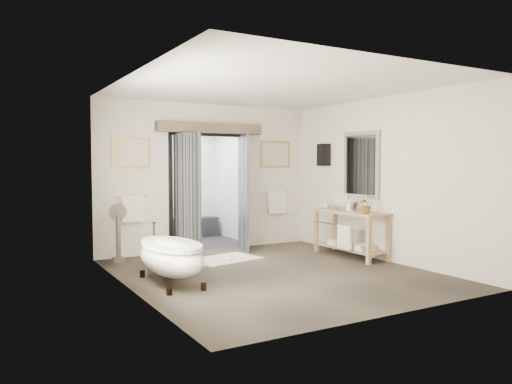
% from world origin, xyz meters
% --- Properties ---
extents(ground_plane, '(5.00, 5.00, 0.00)m').
position_xyz_m(ground_plane, '(0.00, 0.00, 0.00)').
color(ground_plane, brown).
extents(room_shell, '(4.52, 5.02, 2.91)m').
position_xyz_m(room_shell, '(-0.04, -0.11, 1.86)').
color(room_shell, beige).
rests_on(room_shell, ground_plane).
extents(shower_room, '(2.22, 2.01, 2.51)m').
position_xyz_m(shower_room, '(0.00, 3.99, 0.91)').
color(shower_room, black).
rests_on(shower_room, ground_plane).
extents(back_wall_dressing, '(3.82, 0.79, 2.52)m').
position_xyz_m(back_wall_dressing, '(0.00, 2.32, 1.56)').
color(back_wall_dressing, black).
rests_on(back_wall_dressing, ground_plane).
extents(clawfoot_tub, '(0.74, 1.66, 0.81)m').
position_xyz_m(clawfoot_tub, '(-1.65, 0.17, 0.40)').
color(clawfoot_tub, black).
rests_on(clawfoot_tub, ground_plane).
extents(vanity, '(0.57, 1.60, 0.85)m').
position_xyz_m(vanity, '(1.95, 0.51, 0.51)').
color(vanity, tan).
rests_on(vanity, ground_plane).
extents(pedestal_mirror, '(0.30, 0.20, 1.03)m').
position_xyz_m(pedestal_mirror, '(-1.89, 2.16, 0.44)').
color(pedestal_mirror, brown).
rests_on(pedestal_mirror, ground_plane).
extents(rug, '(1.35, 1.05, 0.01)m').
position_xyz_m(rug, '(-0.18, 1.43, 0.01)').
color(rug, beige).
rests_on(rug, ground_plane).
extents(slippers, '(0.38, 0.25, 0.05)m').
position_xyz_m(slippers, '(-0.10, 1.30, 0.04)').
color(slippers, silver).
rests_on(slippers, rug).
extents(basin, '(0.58, 0.58, 0.18)m').
position_xyz_m(basin, '(2.01, 0.78, 0.94)').
color(basin, white).
rests_on(basin, vanity).
extents(plant, '(0.35, 0.33, 0.31)m').
position_xyz_m(plant, '(1.93, 0.05, 1.00)').
color(plant, gray).
rests_on(plant, vanity).
extents(soap_bottle_a, '(0.11, 0.11, 0.20)m').
position_xyz_m(soap_bottle_a, '(1.93, 0.51, 0.95)').
color(soap_bottle_a, gray).
rests_on(soap_bottle_a, vanity).
extents(soap_bottle_b, '(0.15, 0.15, 0.15)m').
position_xyz_m(soap_bottle_b, '(1.97, 1.24, 0.93)').
color(soap_bottle_b, gray).
rests_on(soap_bottle_b, vanity).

